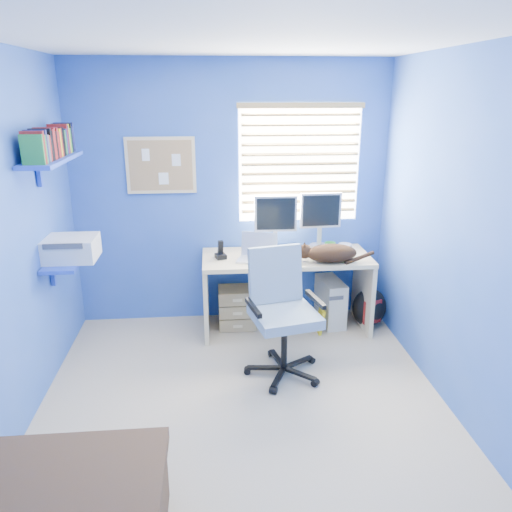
{
  "coord_description": "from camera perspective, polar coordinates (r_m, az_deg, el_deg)",
  "views": [
    {
      "loc": [
        -0.2,
        -3.12,
        2.21
      ],
      "look_at": [
        0.15,
        0.65,
        0.95
      ],
      "focal_mm": 35.0,
      "sensor_mm": 36.0,
      "label": 1
    }
  ],
  "objects": [
    {
      "name": "floor",
      "position": [
        3.83,
        -1.41,
        -16.84
      ],
      "size": [
        3.0,
        3.2,
        0.0
      ],
      "primitive_type": "cube",
      "color": "#C2AC8F",
      "rests_on": "ground"
    },
    {
      "name": "ceiling",
      "position": [
        3.14,
        -1.79,
        23.68
      ],
      "size": [
        3.0,
        3.2,
        0.0
      ],
      "primitive_type": "cube",
      "color": "white",
      "rests_on": "wall_back"
    },
    {
      "name": "wall_back",
      "position": [
        4.82,
        -2.83,
        6.9
      ],
      "size": [
        3.0,
        0.01,
        2.5
      ],
      "primitive_type": "cube",
      "color": "#446DCD",
      "rests_on": "ground"
    },
    {
      "name": "wall_front",
      "position": [
        1.81,
        1.83,
        -13.67
      ],
      "size": [
        3.0,
        0.01,
        2.5
      ],
      "primitive_type": "cube",
      "color": "#446DCD",
      "rests_on": "ground"
    },
    {
      "name": "wall_left",
      "position": [
        3.52,
        -26.76,
        0.53
      ],
      "size": [
        0.01,
        3.2,
        2.5
      ],
      "primitive_type": "cube",
      "color": "#446DCD",
      "rests_on": "ground"
    },
    {
      "name": "wall_right",
      "position": [
        3.68,
        22.43,
        1.85
      ],
      "size": [
        0.01,
        3.2,
        2.5
      ],
      "primitive_type": "cube",
      "color": "#446DCD",
      "rests_on": "ground"
    },
    {
      "name": "desk",
      "position": [
        4.8,
        3.41,
        -4.18
      ],
      "size": [
        1.56,
        0.65,
        0.74
      ],
      "primitive_type": "cube",
      "color": "beige",
      "rests_on": "floor"
    },
    {
      "name": "laptop",
      "position": [
        4.5,
        0.04,
        0.81
      ],
      "size": [
        0.39,
        0.35,
        0.22
      ],
      "primitive_type": "cube",
      "rotation": [
        0.0,
        0.0,
        -0.3
      ],
      "color": "silver",
      "rests_on": "desk"
    },
    {
      "name": "monitor_left",
      "position": [
        4.74,
        2.22,
        3.73
      ],
      "size": [
        0.4,
        0.13,
        0.54
      ],
      "primitive_type": "cube",
      "rotation": [
        0.0,
        0.0,
        -0.01
      ],
      "color": "silver",
      "rests_on": "desk"
    },
    {
      "name": "monitor_right",
      "position": [
        4.91,
        7.32,
        4.1
      ],
      "size": [
        0.41,
        0.14,
        0.54
      ],
      "primitive_type": "cube",
      "rotation": [
        0.0,
        0.0,
        0.05
      ],
      "color": "silver",
      "rests_on": "desk"
    },
    {
      "name": "phone",
      "position": [
        4.58,
        -4.07,
        0.75
      ],
      "size": [
        0.12,
        0.13,
        0.17
      ],
      "primitive_type": "cube",
      "rotation": [
        0.0,
        0.0,
        0.27
      ],
      "color": "black",
      "rests_on": "desk"
    },
    {
      "name": "mug",
      "position": [
        4.79,
        8.45,
        0.96
      ],
      "size": [
        0.1,
        0.09,
        0.1
      ],
      "primitive_type": "imported",
      "color": "#247E31",
      "rests_on": "desk"
    },
    {
      "name": "cd_spindle",
      "position": [
        4.87,
        10.13,
        0.98
      ],
      "size": [
        0.13,
        0.13,
        0.07
      ],
      "primitive_type": "cylinder",
      "color": "silver",
      "rests_on": "desk"
    },
    {
      "name": "cat",
      "position": [
        4.52,
        8.62,
        0.32
      ],
      "size": [
        0.49,
        0.3,
        0.16
      ],
      "primitive_type": "ellipsoid",
      "rotation": [
        0.0,
        0.0,
        -0.13
      ],
      "color": "black",
      "rests_on": "desk"
    },
    {
      "name": "tower_pc",
      "position": [
        5.01,
        8.49,
        -5.15
      ],
      "size": [
        0.24,
        0.46,
        0.45
      ],
      "primitive_type": "cube",
      "rotation": [
        0.0,
        0.0,
        0.12
      ],
      "color": "beige",
      "rests_on": "floor"
    },
    {
      "name": "drawer_boxes",
      "position": [
        4.89,
        -2.2,
        -5.87
      ],
      "size": [
        0.35,
        0.28,
        0.41
      ],
      "primitive_type": "cube",
      "color": "tan",
      "rests_on": "floor"
    },
    {
      "name": "yellow_book",
      "position": [
        4.85,
        7.35,
        -7.31
      ],
      "size": [
        0.03,
        0.17,
        0.24
      ],
      "primitive_type": "cube",
      "color": "yellow",
      "rests_on": "floor"
    },
    {
      "name": "backpack",
      "position": [
        5.02,
        12.81,
        -5.76
      ],
      "size": [
        0.39,
        0.34,
        0.39
      ],
      "primitive_type": "ellipsoid",
      "rotation": [
        0.0,
        0.0,
        0.33
      ],
      "color": "black",
      "rests_on": "floor"
    },
    {
      "name": "office_chair",
      "position": [
        4.07,
        3.0,
        -8.32
      ],
      "size": [
        0.71,
        0.71,
        1.02
      ],
      "color": "black",
      "rests_on": "floor"
    },
    {
      "name": "window_blinds",
      "position": [
        4.81,
        5.02,
        10.45
      ],
      "size": [
        1.15,
        0.05,
        1.1
      ],
      "color": "white",
      "rests_on": "ground"
    },
    {
      "name": "corkboard",
      "position": [
        4.77,
        -10.82,
        10.13
      ],
      "size": [
        0.64,
        0.02,
        0.52
      ],
      "color": "beige",
      "rests_on": "ground"
    },
    {
      "name": "wall_shelves",
      "position": [
        4.12,
        -21.6,
        6.24
      ],
      "size": [
        0.42,
        0.9,
        1.05
      ],
      "color": "blue",
      "rests_on": "ground"
    }
  ]
}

